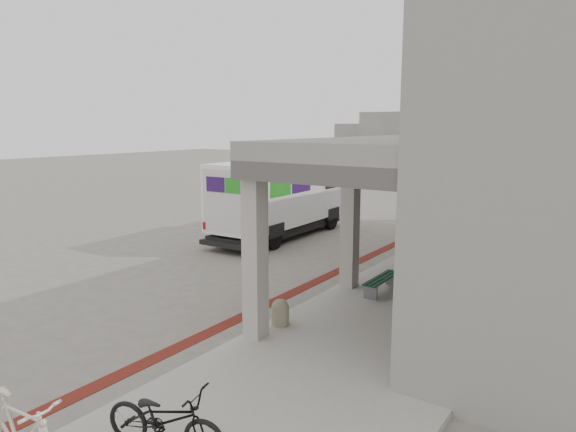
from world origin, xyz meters
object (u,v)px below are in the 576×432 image
Objects in this scene: bench at (382,281)px; utility_cabinet at (413,294)px; fedex_truck at (280,196)px; bicycle_black at (165,419)px.

utility_cabinet is at bearing -45.39° from bench.
bench is at bearing 138.91° from utility_cabinet.
utility_cabinet is at bearing -38.25° from fedex_truck.
bench is 1.88m from utility_cabinet.
bicycle_black is (0.40, -7.63, 0.19)m from bench.
bench is 1.47× the size of utility_cabinet.
bicycle_black is (6.68, -12.01, -1.02)m from fedex_truck.
bicycle_black is at bearing -94.48° from utility_cabinet.
utility_cabinet is 0.63× the size of bicycle_black.
fedex_truck is 7.75m from bench.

